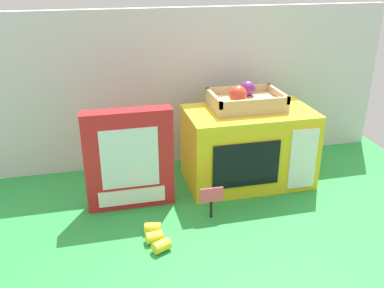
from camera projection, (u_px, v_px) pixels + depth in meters
The scene contains 7 objects.
ground_plane at pixel (190, 193), 1.41m from camera, with size 1.70×1.70×0.00m, color green.
display_back_panel at pixel (173, 89), 1.54m from camera, with size 1.61×0.03×0.56m, color silver.
toy_microwave at pixel (248, 147), 1.44m from camera, with size 0.42×0.25×0.26m.
food_groups_crate at pixel (245, 100), 1.41m from camera, with size 0.24×0.17×0.09m.
cookie_set_box at pixel (129, 160), 1.28m from camera, with size 0.27×0.06×0.31m.
price_sign at pixel (212, 198), 1.25m from camera, with size 0.07×0.01×0.10m.
loose_toy_banana at pixel (156, 237), 1.16m from camera, with size 0.06×0.13×0.03m.
Camera 1 is at (-0.28, -1.20, 0.71)m, focal length 39.85 mm.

